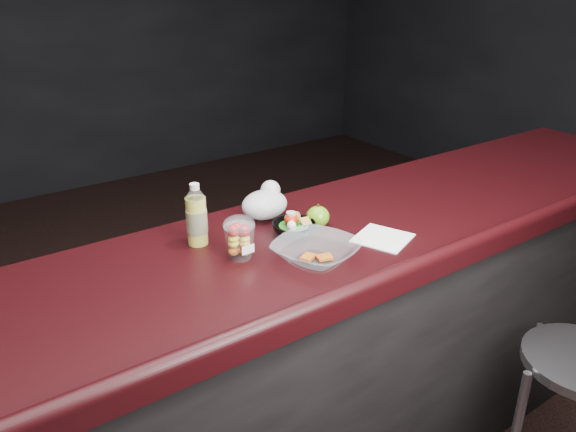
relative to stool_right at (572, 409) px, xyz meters
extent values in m
plane|color=black|center=(-0.69, 4.38, 0.97)|extent=(7.00, 0.00, 7.00)
cube|color=black|center=(-0.69, 0.67, -0.04)|extent=(4.00, 0.65, 0.98)
cube|color=black|center=(-0.69, 0.67, 0.47)|extent=(4.06, 0.71, 0.04)
cylinder|color=#A6A6AB|center=(0.07, 0.19, -0.17)|extent=(0.02, 0.02, 0.72)
cylinder|color=gold|center=(-0.84, 0.84, 0.56)|extent=(0.06, 0.06, 0.15)
cylinder|color=white|center=(-0.84, 0.84, 0.56)|extent=(0.06, 0.06, 0.15)
cone|color=white|center=(-0.84, 0.84, 0.65)|extent=(0.06, 0.06, 0.03)
cylinder|color=white|center=(-0.84, 0.84, 0.68)|extent=(0.03, 0.03, 0.02)
cylinder|color=#072D99|center=(-0.84, 0.84, 0.56)|extent=(0.07, 0.07, 0.07)
ellipsoid|color=white|center=(-0.79, 0.68, 0.59)|extent=(0.09, 0.09, 0.05)
ellipsoid|color=#3E760D|center=(-0.46, 0.72, 0.52)|extent=(0.08, 0.08, 0.07)
cylinder|color=black|center=(-0.46, 0.72, 0.56)|extent=(0.01, 0.01, 0.01)
ellipsoid|color=silver|center=(-0.57, 0.89, 0.53)|extent=(0.16, 0.13, 0.10)
sphere|color=silver|center=(-0.53, 0.91, 0.57)|extent=(0.07, 0.07, 0.07)
imported|color=black|center=(-0.56, 0.72, 0.51)|extent=(0.16, 0.16, 0.04)
cylinder|color=#0F470C|center=(-0.56, 0.72, 0.52)|extent=(0.10, 0.10, 0.01)
ellipsoid|color=#B41F07|center=(-0.57, 0.73, 0.54)|extent=(0.05, 0.05, 0.04)
cylinder|color=beige|center=(-0.57, 0.73, 0.56)|extent=(0.03, 0.03, 0.01)
ellipsoid|color=white|center=(-0.59, 0.69, 0.53)|extent=(0.03, 0.03, 0.04)
imported|color=silver|center=(-0.61, 0.54, 0.52)|extent=(0.31, 0.31, 0.06)
cube|color=#990F0C|center=(-0.64, 0.55, 0.50)|extent=(0.05, 0.05, 0.01)
cube|color=#990F0C|center=(-0.60, 0.52, 0.50)|extent=(0.05, 0.04, 0.01)
cube|color=white|center=(-0.35, 0.53, 0.49)|extent=(0.21, 0.21, 0.00)
camera|label=1|loc=(-1.52, -0.60, 1.27)|focal=35.00mm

